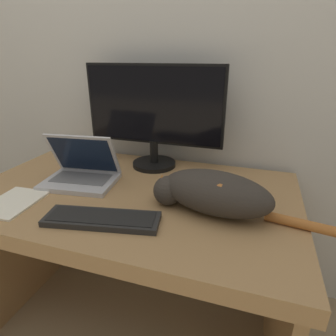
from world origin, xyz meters
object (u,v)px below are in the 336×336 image
external_keyboard (102,219)px  cat (212,192)px  monitor (153,113)px  laptop (81,173)px

external_keyboard → cat: size_ratio=0.65×
monitor → cat: bearing=-45.6°
external_keyboard → cat: (0.33, 0.18, 0.07)m
external_keyboard → cat: 0.38m
external_keyboard → monitor: bearing=80.8°
laptop → cat: (0.57, -0.07, 0.03)m
laptop → external_keyboard: (0.24, -0.25, -0.03)m
laptop → cat: bearing=-14.1°
monitor → cat: monitor is taller
external_keyboard → cat: cat is taller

